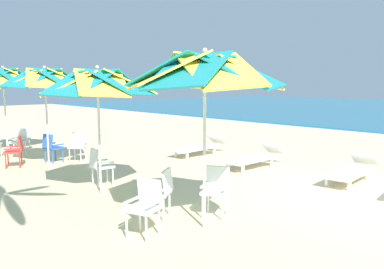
{
  "coord_description": "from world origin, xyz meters",
  "views": [
    {
      "loc": [
        3.39,
        -7.56,
        2.33
      ],
      "look_at": [
        -4.14,
        -0.62,
        1.0
      ],
      "focal_mm": 37.16,
      "sensor_mm": 36.0,
      "label": 1
    }
  ],
  "objects_px": {
    "plastic_chair_6": "(52,146)",
    "plastic_chair_9": "(19,140)",
    "plastic_chair_5": "(78,145)",
    "plastic_chair_0": "(160,190)",
    "beach_umbrella_3": "(3,78)",
    "plastic_chair_2": "(145,204)",
    "sun_lounger_1": "(352,170)",
    "plastic_chair_4": "(16,150)",
    "sun_lounger_2": "(255,157)",
    "beach_umbrella_1": "(98,84)",
    "plastic_chair_8": "(23,137)",
    "beach_umbrella_2": "(45,79)",
    "beach_umbrella_0": "(205,73)",
    "plastic_chair_1": "(216,188)",
    "plastic_chair_3": "(100,164)",
    "sun_lounger_3": "(200,146)"
  },
  "relations": [
    {
      "from": "beach_umbrella_1",
      "to": "plastic_chair_3",
      "type": "xyz_separation_m",
      "value": [
        -0.6,
        0.32,
        -1.82
      ]
    },
    {
      "from": "plastic_chair_3",
      "to": "sun_lounger_3",
      "type": "height_order",
      "value": "plastic_chair_3"
    },
    {
      "from": "plastic_chair_5",
      "to": "beach_umbrella_3",
      "type": "xyz_separation_m",
      "value": [
        -2.93,
        -1.1,
        2.0
      ]
    },
    {
      "from": "plastic_chair_9",
      "to": "plastic_chair_6",
      "type": "bearing_deg",
      "value": 7.39
    },
    {
      "from": "beach_umbrella_2",
      "to": "plastic_chair_1",
      "type": "bearing_deg",
      "value": 4.2
    },
    {
      "from": "plastic_chair_3",
      "to": "plastic_chair_8",
      "type": "bearing_deg",
      "value": 175.83
    },
    {
      "from": "plastic_chair_8",
      "to": "plastic_chair_3",
      "type": "bearing_deg",
      "value": -4.17
    },
    {
      "from": "plastic_chair_0",
      "to": "beach_umbrella_2",
      "type": "height_order",
      "value": "beach_umbrella_2"
    },
    {
      "from": "plastic_chair_0",
      "to": "plastic_chair_6",
      "type": "distance_m",
      "value": 5.94
    },
    {
      "from": "beach_umbrella_3",
      "to": "plastic_chair_6",
      "type": "bearing_deg",
      "value": 8.04
    },
    {
      "from": "plastic_chair_1",
      "to": "beach_umbrella_3",
      "type": "relative_size",
      "value": 0.3
    },
    {
      "from": "plastic_chair_8",
      "to": "sun_lounger_2",
      "type": "relative_size",
      "value": 0.4
    },
    {
      "from": "plastic_chair_5",
      "to": "plastic_chair_9",
      "type": "relative_size",
      "value": 1.0
    },
    {
      "from": "beach_umbrella_1",
      "to": "plastic_chair_5",
      "type": "bearing_deg",
      "value": 159.8
    },
    {
      "from": "beach_umbrella_0",
      "to": "sun_lounger_1",
      "type": "height_order",
      "value": "beach_umbrella_0"
    },
    {
      "from": "plastic_chair_1",
      "to": "plastic_chair_8",
      "type": "height_order",
      "value": "same"
    },
    {
      "from": "plastic_chair_0",
      "to": "plastic_chair_9",
      "type": "distance_m",
      "value": 7.88
    },
    {
      "from": "plastic_chair_5",
      "to": "plastic_chair_6",
      "type": "height_order",
      "value": "same"
    },
    {
      "from": "plastic_chair_4",
      "to": "plastic_chair_1",
      "type": "bearing_deg",
      "value": 10.02
    },
    {
      "from": "sun_lounger_3",
      "to": "beach_umbrella_3",
      "type": "bearing_deg",
      "value": -136.22
    },
    {
      "from": "beach_umbrella_0",
      "to": "plastic_chair_5",
      "type": "xyz_separation_m",
      "value": [
        -6.54,
        1.13,
        -1.99
      ]
    },
    {
      "from": "beach_umbrella_0",
      "to": "plastic_chair_1",
      "type": "bearing_deg",
      "value": 117.5
    },
    {
      "from": "beach_umbrella_1",
      "to": "plastic_chair_9",
      "type": "height_order",
      "value": "beach_umbrella_1"
    },
    {
      "from": "beach_umbrella_1",
      "to": "sun_lounger_1",
      "type": "bearing_deg",
      "value": 57.52
    },
    {
      "from": "sun_lounger_1",
      "to": "sun_lounger_3",
      "type": "xyz_separation_m",
      "value": [
        -5.01,
        -0.2,
        0.0
      ]
    },
    {
      "from": "plastic_chair_5",
      "to": "sun_lounger_2",
      "type": "xyz_separation_m",
      "value": [
        4.15,
        3.2,
        -0.22
      ]
    },
    {
      "from": "plastic_chair_2",
      "to": "sun_lounger_1",
      "type": "height_order",
      "value": "plastic_chair_2"
    },
    {
      "from": "plastic_chair_5",
      "to": "sun_lounger_3",
      "type": "height_order",
      "value": "plastic_chair_5"
    },
    {
      "from": "beach_umbrella_3",
      "to": "plastic_chair_8",
      "type": "height_order",
      "value": "beach_umbrella_3"
    },
    {
      "from": "plastic_chair_0",
      "to": "plastic_chair_8",
      "type": "distance_m",
      "value": 8.6
    },
    {
      "from": "plastic_chair_4",
      "to": "sun_lounger_2",
      "type": "bearing_deg",
      "value": 47.29
    },
    {
      "from": "plastic_chair_9",
      "to": "plastic_chair_4",
      "type": "bearing_deg",
      "value": -21.27
    },
    {
      "from": "plastic_chair_6",
      "to": "plastic_chair_8",
      "type": "xyz_separation_m",
      "value": [
        -2.66,
        0.14,
        0.0
      ]
    },
    {
      "from": "sun_lounger_2",
      "to": "sun_lounger_3",
      "type": "relative_size",
      "value": 0.99
    },
    {
      "from": "plastic_chair_1",
      "to": "plastic_chair_0",
      "type": "bearing_deg",
      "value": -124.21
    },
    {
      "from": "plastic_chair_2",
      "to": "beach_umbrella_3",
      "type": "xyz_separation_m",
      "value": [
        -9.08,
        0.9,
        2.0
      ]
    },
    {
      "from": "plastic_chair_2",
      "to": "plastic_chair_9",
      "type": "relative_size",
      "value": 1.0
    },
    {
      "from": "plastic_chair_8",
      "to": "sun_lounger_2",
      "type": "xyz_separation_m",
      "value": [
        7.05,
        3.78,
        -0.22
      ]
    },
    {
      "from": "sun_lounger_1",
      "to": "beach_umbrella_0",
      "type": "bearing_deg",
      "value": -92.55
    },
    {
      "from": "beach_umbrella_3",
      "to": "plastic_chair_9",
      "type": "xyz_separation_m",
      "value": [
        0.73,
        0.13,
        -2.0
      ]
    },
    {
      "from": "plastic_chair_6",
      "to": "plastic_chair_9",
      "type": "height_order",
      "value": "same"
    },
    {
      "from": "sun_lounger_1",
      "to": "plastic_chair_0",
      "type": "bearing_deg",
      "value": -102.33
    },
    {
      "from": "plastic_chair_9",
      "to": "sun_lounger_2",
      "type": "distance_m",
      "value": 7.6
    },
    {
      "from": "plastic_chair_4",
      "to": "plastic_chair_2",
      "type": "bearing_deg",
      "value": -2.78
    },
    {
      "from": "beach_umbrella_1",
      "to": "plastic_chair_8",
      "type": "xyz_separation_m",
      "value": [
        -6.52,
        0.75,
        -1.82
      ]
    },
    {
      "from": "plastic_chair_1",
      "to": "plastic_chair_8",
      "type": "distance_m",
      "value": 9.12
    },
    {
      "from": "plastic_chair_8",
      "to": "plastic_chair_6",
      "type": "bearing_deg",
      "value": -3.05
    },
    {
      "from": "plastic_chair_1",
      "to": "plastic_chair_5",
      "type": "relative_size",
      "value": 1.0
    },
    {
      "from": "plastic_chair_5",
      "to": "sun_lounger_3",
      "type": "xyz_separation_m",
      "value": [
        1.74,
        3.37,
        -0.22
      ]
    },
    {
      "from": "plastic_chair_4",
      "to": "sun_lounger_2",
      "type": "relative_size",
      "value": 0.4
    }
  ]
}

